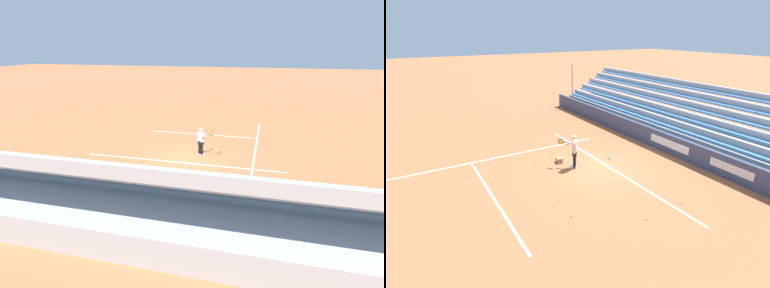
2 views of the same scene
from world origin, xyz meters
The scene contains 16 objects.
ground_plane centered at (0.00, 0.00, 0.00)m, with size 160.00×160.00×0.00m, color #B7663D.
court_baseline_white centered at (0.00, -0.50, 0.00)m, with size 12.00×0.10×0.01m, color white.
court_sideline_white centered at (4.11, 4.00, 0.00)m, with size 0.10×12.00×0.01m, color white.
court_service_line_white centered at (0.00, 5.50, 0.00)m, with size 8.22×0.10×0.01m, color white.
back_wall_sponsor_board centered at (-0.01, -4.59, 0.55)m, with size 26.38×0.25×1.10m.
bleacher_stand centered at (0.00, -7.22, 0.79)m, with size 25.06×4.00×3.85m.
tennis_player centered at (0.85, 1.07, 0.89)m, with size 0.96×0.82×1.71m.
ball_box_cardboard centered at (1.79, 1.43, 0.13)m, with size 0.40×0.30×0.26m, color #A87F51.
tennis_ball_near_player centered at (-4.48, 1.03, 0.03)m, with size 0.07×0.07×0.07m, color #CCE533.
tennis_ball_far_right centered at (-2.89, 3.36, 0.03)m, with size 0.07×0.07×0.07m, color #CCE533.
tennis_ball_by_box centered at (1.81, -0.09, 0.03)m, with size 0.07×0.07×0.07m, color #CCE533.
tennis_ball_on_baseline centered at (1.55, 2.20, 0.03)m, with size 0.07×0.07×0.07m, color #CCE533.
tennis_ball_stray_back centered at (-4.40, -1.00, 0.03)m, with size 0.07×0.07×0.07m, color #CCE533.
tennis_ball_far_left centered at (-1.87, 3.60, 0.03)m, with size 0.07×0.07×0.07m, color #CCE533.
tennis_ball_midcourt centered at (2.24, 2.65, 0.03)m, with size 0.07×0.07×0.07m, color #CCE533.
water_bottle centered at (0.75, -1.13, 0.11)m, with size 0.07×0.07×0.22m, color #33B2E5.
Camera 2 is at (-11.26, 8.04, 6.57)m, focal length 28.00 mm.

